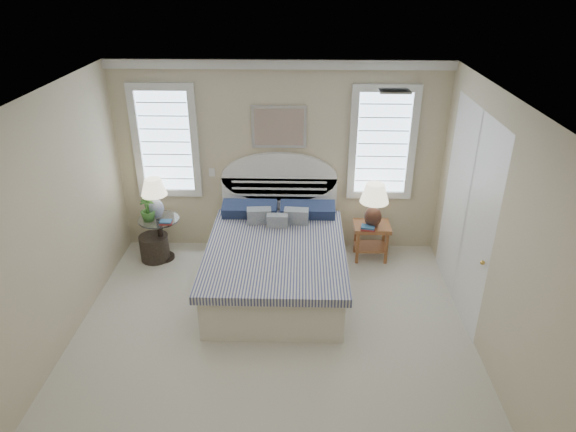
# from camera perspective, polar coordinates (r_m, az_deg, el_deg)

# --- Properties ---
(floor) EXTENTS (4.50, 5.00, 0.01)m
(floor) POSITION_cam_1_polar(r_m,az_deg,el_deg) (5.67, -1.99, -15.66)
(floor) COLOR beige
(floor) RESTS_ON ground
(ceiling) EXTENTS (4.50, 5.00, 0.01)m
(ceiling) POSITION_cam_1_polar(r_m,az_deg,el_deg) (4.36, -2.55, 11.77)
(ceiling) COLOR white
(ceiling) RESTS_ON wall_back
(wall_back) EXTENTS (4.50, 0.02, 2.70)m
(wall_back) POSITION_cam_1_polar(r_m,az_deg,el_deg) (7.14, -0.98, 6.33)
(wall_back) COLOR #BEAF8E
(wall_back) RESTS_ON floor
(wall_left) EXTENTS (0.02, 5.00, 2.70)m
(wall_left) POSITION_cam_1_polar(r_m,az_deg,el_deg) (5.49, -26.39, -3.06)
(wall_left) COLOR #BEAF8E
(wall_left) RESTS_ON floor
(wall_right) EXTENTS (0.02, 5.00, 2.70)m
(wall_right) POSITION_cam_1_polar(r_m,az_deg,el_deg) (5.24, 23.20, -3.82)
(wall_right) COLOR #BEAF8E
(wall_right) RESTS_ON floor
(crown_molding) EXTENTS (4.50, 0.08, 0.12)m
(crown_molding) POSITION_cam_1_polar(r_m,az_deg,el_deg) (6.77, -1.08, 16.52)
(crown_molding) COLOR silver
(crown_molding) RESTS_ON wall_back
(hvac_vent) EXTENTS (0.30, 0.20, 0.02)m
(hvac_vent) POSITION_cam_1_polar(r_m,az_deg,el_deg) (5.21, 11.76, 13.45)
(hvac_vent) COLOR #B2B2B2
(hvac_vent) RESTS_ON ceiling
(switch_plate) EXTENTS (0.08, 0.01, 0.12)m
(switch_plate) POSITION_cam_1_polar(r_m,az_deg,el_deg) (7.30, -8.46, 4.82)
(switch_plate) COLOR silver
(switch_plate) RESTS_ON wall_back
(window_left) EXTENTS (0.90, 0.06, 1.60)m
(window_left) POSITION_cam_1_polar(r_m,az_deg,el_deg) (7.28, -13.41, 8.07)
(window_left) COLOR #AAC1D7
(window_left) RESTS_ON wall_back
(window_right) EXTENTS (0.90, 0.06, 1.60)m
(window_right) POSITION_cam_1_polar(r_m,az_deg,el_deg) (7.12, 10.44, 7.96)
(window_right) COLOR #AAC1D7
(window_right) RESTS_ON wall_back
(painting) EXTENTS (0.74, 0.04, 0.58)m
(painting) POSITION_cam_1_polar(r_m,az_deg,el_deg) (6.96, -1.02, 9.86)
(painting) COLOR silver
(painting) RESTS_ON wall_back
(closet_door) EXTENTS (0.02, 1.80, 2.40)m
(closet_door) POSITION_cam_1_polar(r_m,az_deg,el_deg) (6.30, 19.22, 0.45)
(closet_door) COLOR silver
(closet_door) RESTS_ON floor
(bed) EXTENTS (1.72, 2.28, 1.47)m
(bed) POSITION_cam_1_polar(r_m,az_deg,el_deg) (6.62, -1.30, -4.67)
(bed) COLOR silver
(bed) RESTS_ON floor
(side_table_left) EXTENTS (0.56, 0.56, 0.63)m
(side_table_left) POSITION_cam_1_polar(r_m,az_deg,el_deg) (7.39, -13.97, -1.99)
(side_table_left) COLOR black
(side_table_left) RESTS_ON floor
(nightstand_right) EXTENTS (0.50, 0.40, 0.53)m
(nightstand_right) POSITION_cam_1_polar(r_m,az_deg,el_deg) (7.28, 9.25, -1.95)
(nightstand_right) COLOR #965D31
(nightstand_right) RESTS_ON floor
(floor_pot) EXTENTS (0.42, 0.42, 0.37)m
(floor_pot) POSITION_cam_1_polar(r_m,az_deg,el_deg) (7.49, -14.60, -3.40)
(floor_pot) COLOR black
(floor_pot) RESTS_ON floor
(lamp_left) EXTENTS (0.41, 0.41, 0.57)m
(lamp_left) POSITION_cam_1_polar(r_m,az_deg,el_deg) (7.20, -14.63, 2.41)
(lamp_left) COLOR silver
(lamp_left) RESTS_ON side_table_left
(lamp_right) EXTENTS (0.43, 0.43, 0.64)m
(lamp_right) POSITION_cam_1_polar(r_m,az_deg,el_deg) (7.01, 9.55, 1.71)
(lamp_right) COLOR black
(lamp_right) RESTS_ON nightstand_right
(potted_plant) EXTENTS (0.25, 0.25, 0.35)m
(potted_plant) POSITION_cam_1_polar(r_m,az_deg,el_deg) (7.18, -15.36, 0.76)
(potted_plant) COLOR #31752F
(potted_plant) RESTS_ON side_table_left
(books_left) EXTENTS (0.17, 0.12, 0.04)m
(books_left) POSITION_cam_1_polar(r_m,az_deg,el_deg) (7.11, -13.42, -0.68)
(books_left) COLOR maroon
(books_left) RESTS_ON side_table_left
(books_right) EXTENTS (0.20, 0.15, 0.05)m
(books_right) POSITION_cam_1_polar(r_m,az_deg,el_deg) (7.06, 8.86, -1.31)
(books_right) COLOR maroon
(books_right) RESTS_ON nightstand_right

